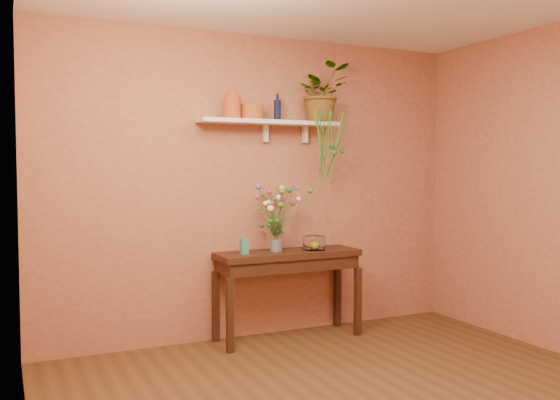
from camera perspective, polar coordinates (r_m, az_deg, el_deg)
name	(u,v)px	position (r m, az deg, el deg)	size (l,w,h in m)	color
room	(389,196)	(3.64, 10.41, 0.42)	(4.04, 4.04, 2.70)	brown
sideboard	(288,264)	(5.33, 0.77, -6.10)	(1.29, 0.41, 0.78)	#3C2012
wall_shelf	(271,123)	(5.31, -0.90, 7.36)	(1.30, 0.24, 0.19)	white
terracotta_jug	(232,105)	(5.17, -4.59, 9.04)	(0.19, 0.19, 0.25)	#BE591E
terracotta_pot	(252,113)	(5.24, -2.69, 8.34)	(0.20, 0.20, 0.12)	#BE591E
blue_bottle	(277,110)	(5.32, -0.25, 8.63)	(0.08, 0.08, 0.24)	#0E1636
spider_plant	(322,93)	(5.55, 4.01, 10.13)	(0.47, 0.41, 0.53)	#236326
plant_fronds	(331,146)	(5.39, 4.92, 5.13)	(0.37, 0.37, 0.68)	#236326
glass_vase	(276,241)	(5.26, -0.39, -3.91)	(0.11, 0.11, 0.22)	white
bouquet	(278,204)	(5.23, -0.24, -0.38)	(0.50, 0.38, 0.48)	#386B28
glass_bowl	(314,243)	(5.39, 3.27, -4.16)	(0.21, 0.21, 0.12)	white
lemon	(314,245)	(5.38, 3.30, -4.32)	(0.08, 0.08, 0.08)	yellow
carton	(244,246)	(5.11, -3.43, -4.44)	(0.07, 0.05, 0.13)	teal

